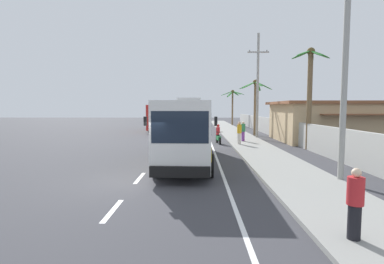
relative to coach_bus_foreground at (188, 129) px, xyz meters
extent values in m
plane|color=#3A3A3F|center=(-1.99, -4.45, -1.89)|extent=(160.00, 160.00, 0.00)
cube|color=gray|center=(4.81, 5.55, -1.82)|extent=(3.20, 90.00, 0.14)
cube|color=white|center=(-1.99, -8.03, -1.88)|extent=(0.16, 2.00, 0.01)
cube|color=white|center=(-1.99, -3.92, -1.88)|extent=(0.16, 2.00, 0.01)
cube|color=white|center=(-1.99, 0.18, -1.88)|extent=(0.16, 2.00, 0.01)
cube|color=white|center=(-1.99, 4.29, -1.88)|extent=(0.16, 2.00, 0.01)
cube|color=white|center=(-1.99, 8.40, -1.88)|extent=(0.16, 2.00, 0.01)
cube|color=white|center=(-1.99, 12.50, -1.88)|extent=(0.16, 2.00, 0.01)
cube|color=white|center=(-1.99, 16.61, -1.88)|extent=(0.16, 2.00, 0.01)
cube|color=white|center=(-1.99, 20.72, -1.88)|extent=(0.16, 2.00, 0.01)
cube|color=white|center=(-1.99, 24.82, -1.88)|extent=(0.16, 2.00, 0.01)
cube|color=white|center=(-1.99, 28.93, -1.88)|extent=(0.16, 2.00, 0.01)
cube|color=white|center=(-1.99, 33.04, -1.88)|extent=(0.16, 2.00, 0.01)
cube|color=white|center=(-1.99, 37.14, -1.88)|extent=(0.16, 2.00, 0.01)
cube|color=white|center=(-1.99, 41.25, -1.88)|extent=(0.16, 2.00, 0.01)
cube|color=white|center=(-1.99, 45.36, -1.88)|extent=(0.16, 2.00, 0.01)
cube|color=white|center=(1.68, 10.55, -1.88)|extent=(0.14, 70.00, 0.01)
cube|color=#B2B2AD|center=(8.61, 9.55, -0.93)|extent=(0.24, 60.00, 1.91)
cube|color=white|center=(0.00, -0.03, -0.02)|extent=(2.70, 10.61, 2.96)
cube|color=#192333|center=(0.00, 0.17, 0.50)|extent=(2.71, 9.76, 0.95)
cube|color=#192333|center=(-0.15, -5.25, 0.43)|extent=(2.22, 0.16, 1.24)
cube|color=yellow|center=(0.00, -0.03, -0.68)|extent=(2.73, 10.40, 0.53)
cube|color=black|center=(-0.15, -5.34, -1.30)|extent=(2.36, 0.23, 0.44)
cube|color=#B7B7B7|center=(0.04, 1.29, 1.60)|extent=(1.39, 2.36, 0.28)
cube|color=black|center=(1.24, -5.08, 0.65)|extent=(0.12, 0.08, 0.36)
cube|color=black|center=(-1.53, -5.00, 0.65)|extent=(0.12, 0.08, 0.36)
cylinder|color=black|center=(1.07, -3.75, -1.37)|extent=(0.35, 1.05, 1.04)
cylinder|color=black|center=(-1.28, -3.68, -1.37)|extent=(0.35, 1.05, 1.04)
cylinder|color=black|center=(1.27, 3.10, -1.37)|extent=(0.35, 1.05, 1.04)
cylinder|color=black|center=(-1.09, 3.17, -1.37)|extent=(0.35, 1.05, 1.04)
cube|color=red|center=(-4.05, 22.79, 0.01)|extent=(2.89, 10.48, 3.01)
cube|color=#192333|center=(-4.06, 22.59, 0.53)|extent=(2.89, 9.65, 0.96)
cube|color=#192333|center=(-3.89, 27.94, 0.46)|extent=(2.36, 0.17, 1.26)
cube|color=yellow|center=(-4.05, 22.79, -0.67)|extent=(2.92, 10.27, 0.54)
cube|color=black|center=(-3.89, 28.03, -1.30)|extent=(2.51, 0.24, 0.44)
cube|color=#B7B7B7|center=(-4.09, 21.49, 1.65)|extent=(1.48, 2.33, 0.28)
cube|color=black|center=(-5.36, 27.78, 0.68)|extent=(0.12, 0.08, 0.36)
cube|color=black|center=(-2.44, 27.69, 0.68)|extent=(0.12, 0.08, 0.36)
cylinder|color=black|center=(-5.19, 26.46, -1.37)|extent=(0.35, 1.05, 1.04)
cylinder|color=black|center=(-2.68, 26.39, -1.37)|extent=(0.35, 1.05, 1.04)
cylinder|color=black|center=(-5.40, 19.71, -1.37)|extent=(0.35, 1.05, 1.04)
cylinder|color=black|center=(-2.89, 19.63, -1.37)|extent=(0.35, 1.05, 1.04)
cylinder|color=black|center=(2.36, 7.87, -1.59)|extent=(0.17, 0.61, 0.60)
cylinder|color=black|center=(2.21, 9.22, -1.59)|extent=(0.19, 0.61, 0.60)
cube|color=#1E7F38|center=(2.29, 8.49, -1.37)|extent=(0.36, 1.12, 0.36)
cube|color=black|center=(2.26, 8.79, -1.17)|extent=(0.31, 0.62, 0.12)
cylinder|color=gray|center=(2.35, 7.99, -1.29)|extent=(0.10, 0.32, 0.67)
cylinder|color=black|center=(2.34, 8.08, -0.85)|extent=(0.56, 0.10, 0.04)
sphere|color=#EAEACC|center=(2.35, 7.97, -0.99)|extent=(0.14, 0.14, 0.14)
cylinder|color=red|center=(2.26, 8.74, -0.83)|extent=(0.32, 0.32, 0.68)
sphere|color=red|center=(2.26, 8.74, -0.36)|extent=(0.26, 0.26, 0.26)
cylinder|color=black|center=(4.02, -10.13, -1.36)|extent=(0.28, 0.28, 0.78)
cylinder|color=red|center=(4.02, -10.13, -0.66)|extent=(0.36, 0.36, 0.62)
sphere|color=beige|center=(4.02, -10.13, -0.25)|extent=(0.21, 0.21, 0.21)
cylinder|color=beige|center=(3.87, 7.17, -1.31)|extent=(0.28, 0.28, 0.88)
cylinder|color=gold|center=(3.87, 7.17, -0.52)|extent=(0.36, 0.36, 0.69)
sphere|color=tan|center=(3.87, 7.17, -0.07)|extent=(0.25, 0.25, 0.25)
cylinder|color=#75388E|center=(4.50, 9.35, -1.33)|extent=(0.28, 0.28, 0.84)
cylinder|color=#2D7A47|center=(4.50, 9.35, -0.57)|extent=(0.36, 0.36, 0.67)
sphere|color=beige|center=(4.50, 9.35, -0.14)|extent=(0.23, 0.23, 0.23)
cylinder|color=#9E9E99|center=(6.41, -4.48, 2.78)|extent=(0.24, 0.24, 9.33)
cylinder|color=#9E9E99|center=(6.36, 12.71, 3.22)|extent=(0.24, 0.24, 10.22)
cube|color=#9E9E99|center=(6.36, 12.71, 6.53)|extent=(2.08, 0.12, 0.12)
cylinder|color=#4C4742|center=(5.52, 12.71, 6.65)|extent=(0.08, 0.08, 0.16)
cylinder|color=#4C4742|center=(7.19, 12.71, 6.65)|extent=(0.08, 0.08, 0.16)
cylinder|color=brown|center=(6.81, 16.25, 1.01)|extent=(0.27, 0.27, 5.80)
ellipsoid|color=#337F33|center=(7.72, 16.20, 3.57)|extent=(1.89, 0.46, 0.98)
ellipsoid|color=#337F33|center=(7.24, 17.04, 3.55)|extent=(1.20, 1.80, 1.02)
ellipsoid|color=#337F33|center=(5.98, 16.69, 3.63)|extent=(1.86, 1.21, 0.87)
ellipsoid|color=#337F33|center=(6.01, 15.79, 3.60)|extent=(1.83, 1.25, 0.92)
ellipsoid|color=#337F33|center=(6.97, 15.31, 3.69)|extent=(0.69, 1.99, 0.75)
sphere|color=brown|center=(6.81, 16.25, 3.96)|extent=(0.56, 0.56, 0.56)
cylinder|color=brown|center=(6.45, 34.62, 1.00)|extent=(0.28, 0.28, 5.78)
ellipsoid|color=#337F33|center=(7.45, 34.42, 3.69)|extent=(2.09, 0.76, 0.73)
ellipsoid|color=#337F33|center=(7.08, 35.41, 3.65)|extent=(1.55, 1.82, 0.81)
ellipsoid|color=#337F33|center=(6.05, 35.47, 3.51)|extent=(1.16, 1.90, 1.08)
ellipsoid|color=#337F33|center=(5.47, 34.72, 3.63)|extent=(2.05, 0.56, 0.85)
ellipsoid|color=#337F33|center=(5.97, 33.83, 3.49)|extent=(1.31, 1.82, 1.12)
ellipsoid|color=#337F33|center=(7.08, 33.83, 3.68)|extent=(1.55, 1.84, 0.75)
sphere|color=brown|center=(6.45, 34.62, 3.95)|extent=(0.56, 0.56, 0.56)
cylinder|color=brown|center=(8.62, 5.17, 1.63)|extent=(0.36, 0.36, 7.03)
ellipsoid|color=#337F33|center=(9.26, 5.08, 4.95)|extent=(1.40, 0.55, 0.68)
ellipsoid|color=#337F33|center=(8.85, 5.74, 4.87)|extent=(0.82, 1.33, 0.84)
ellipsoid|color=#337F33|center=(8.03, 5.51, 5.00)|extent=(1.39, 1.00, 0.59)
ellipsoid|color=#337F33|center=(8.01, 4.86, 5.02)|extent=(1.41, 0.96, 0.55)
ellipsoid|color=#337F33|center=(8.76, 4.54, 4.95)|extent=(0.66, 1.40, 0.69)
sphere|color=brown|center=(8.62, 5.17, 5.19)|extent=(0.56, 0.56, 0.56)
cube|color=tan|center=(14.93, 10.74, -0.20)|extent=(13.80, 7.69, 3.38)
cube|color=brown|center=(14.93, 10.74, 1.62)|extent=(14.63, 8.15, 0.24)
camera|label=1|loc=(0.55, -16.59, 1.17)|focal=27.77mm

